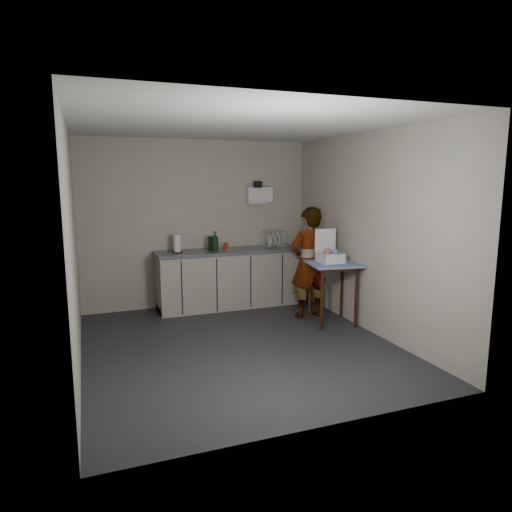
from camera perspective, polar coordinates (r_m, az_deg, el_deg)
name	(u,v)px	position (r m, az deg, el deg)	size (l,w,h in m)	color
ground	(239,345)	(5.66, -2.17, -11.08)	(4.00, 4.00, 0.00)	#26262B
wall_back	(198,224)	(7.25, -7.26, 3.99)	(3.60, 0.02, 2.60)	#B6B29E
wall_right	(368,233)	(6.14, 13.81, 2.79)	(0.02, 4.00, 2.60)	#B6B29E
wall_left	(74,247)	(5.08, -21.81, 0.99)	(0.02, 4.00, 2.60)	#B6B29E
ceiling	(237,125)	(5.33, -2.35, 16.02)	(3.60, 4.00, 0.01)	white
kitchen_counter	(228,280)	(7.21, -3.47, -3.01)	(2.24, 0.62, 0.91)	black
wall_shelf	(259,195)	(7.44, 0.36, 7.67)	(0.42, 0.18, 0.37)	white
side_table	(333,270)	(6.38, 9.60, -1.79)	(0.76, 0.76, 0.86)	#3A1B0D
standing_man	(309,263)	(6.63, 6.59, -0.85)	(0.59, 0.39, 1.61)	#B2A593
soap_bottle	(215,241)	(6.97, -5.15, 1.85)	(0.12, 0.12, 0.30)	black
soda_can	(226,246)	(7.09, -3.74, 1.24)	(0.06, 0.06, 0.12)	red
dark_bottle	(210,243)	(7.05, -5.79, 1.58)	(0.06, 0.06, 0.22)	black
paper_towel	(177,244)	(6.90, -9.83, 1.49)	(0.16, 0.16, 0.28)	black
dish_rack	(274,243)	(7.43, 2.21, 1.64)	(0.38, 0.29, 0.27)	silver
bakery_box	(330,255)	(6.38, 9.18, 0.15)	(0.33, 0.34, 0.45)	white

